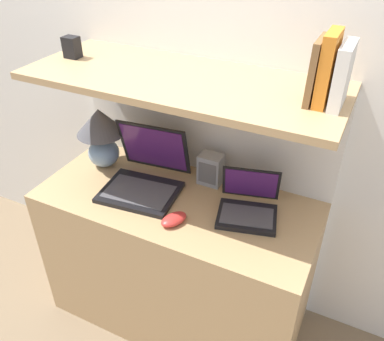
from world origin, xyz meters
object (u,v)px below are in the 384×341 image
(computer_mouse, at_px, (174,219))
(shelf_gadget, at_px, (72,47))
(table_lamp, at_px, (101,132))
(router_box, at_px, (211,169))
(laptop_small, at_px, (248,206))
(book_orange, at_px, (328,69))
(book_white, at_px, (342,76))
(book_brown, at_px, (316,71))
(laptop_large, at_px, (145,176))

(computer_mouse, bearing_deg, shelf_gadget, 160.52)
(table_lamp, relative_size, router_box, 2.04)
(laptop_small, xyz_separation_m, book_orange, (0.21, 0.01, 0.62))
(laptop_small, bearing_deg, table_lamp, 176.60)
(laptop_small, distance_m, book_white, 0.65)
(computer_mouse, bearing_deg, book_brown, 25.78)
(laptop_small, relative_size, shelf_gadget, 3.31)
(laptop_small, xyz_separation_m, shelf_gadget, (-0.83, 0.01, 0.54))
(laptop_small, bearing_deg, router_box, 149.76)
(computer_mouse, height_order, router_box, router_box)
(table_lamp, distance_m, book_brown, 1.04)
(computer_mouse, distance_m, book_white, 0.83)
(book_white, bearing_deg, router_box, 166.16)
(book_white, bearing_deg, table_lamp, 178.27)
(laptop_large, height_order, router_box, laptop_large)
(book_white, xyz_separation_m, shelf_gadget, (-1.08, 0.00, -0.06))
(laptop_large, height_order, book_brown, book_brown)
(laptop_small, bearing_deg, computer_mouse, -142.74)
(router_box, xyz_separation_m, book_orange, (0.44, -0.12, 0.58))
(router_box, height_order, book_orange, book_orange)
(table_lamp, height_order, laptop_small, table_lamp)
(book_orange, bearing_deg, book_white, 0.00)
(book_orange, height_order, book_brown, book_orange)
(computer_mouse, relative_size, router_box, 0.92)
(book_brown, relative_size, shelf_gadget, 2.37)
(laptop_large, bearing_deg, shelf_gadget, 172.88)
(laptop_small, bearing_deg, book_brown, 4.80)
(book_orange, bearing_deg, laptop_large, -176.44)
(shelf_gadget, bearing_deg, router_box, 11.41)
(table_lamp, xyz_separation_m, book_brown, (0.93, -0.03, 0.46))
(book_white, relative_size, shelf_gadget, 2.29)
(book_brown, bearing_deg, book_white, 0.00)
(router_box, distance_m, book_white, 0.76)
(book_orange, bearing_deg, computer_mouse, -155.95)
(book_white, bearing_deg, laptop_small, -176.76)
(laptop_small, bearing_deg, shelf_gadget, 178.99)
(shelf_gadget, bearing_deg, computer_mouse, -19.48)
(computer_mouse, height_order, book_orange, book_orange)
(table_lamp, height_order, computer_mouse, table_lamp)
(shelf_gadget, bearing_deg, table_lamp, 25.36)
(router_box, height_order, shelf_gadget, shelf_gadget)
(laptop_large, relative_size, laptop_small, 1.28)
(laptop_large, height_order, shelf_gadget, shelf_gadget)
(book_orange, bearing_deg, laptop_small, -176.00)
(laptop_small, height_order, router_box, laptop_small)
(book_white, height_order, book_brown, book_brown)
(computer_mouse, relative_size, book_brown, 0.65)
(router_box, bearing_deg, book_white, -13.84)
(laptop_small, distance_m, computer_mouse, 0.31)
(computer_mouse, xyz_separation_m, router_box, (0.02, 0.32, 0.06))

